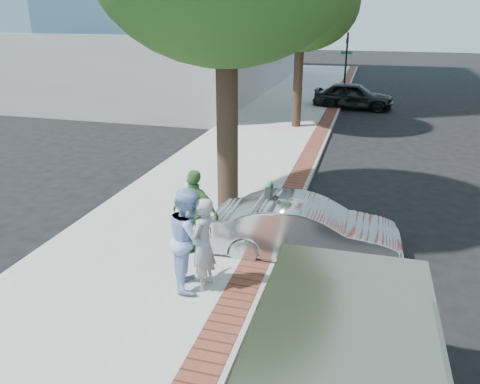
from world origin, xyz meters
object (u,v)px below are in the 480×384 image
(parking_meter, at_px, (269,201))
(person_green, at_px, (196,213))
(sedan_silver, at_px, (305,230))
(person_officer, at_px, (189,238))
(bg_car, at_px, (353,96))
(person_gray, at_px, (203,244))

(parking_meter, bearing_deg, person_green, -150.21)
(parking_meter, distance_m, sedan_silver, 0.99)
(parking_meter, xyz_separation_m, person_officer, (-1.04, -1.95, -0.09))
(parking_meter, height_order, sedan_silver, parking_meter)
(parking_meter, xyz_separation_m, sedan_silver, (0.81, -0.07, -0.55))
(sedan_silver, bearing_deg, person_green, 105.67)
(person_officer, bearing_deg, bg_car, -26.01)
(bg_car, bearing_deg, sedan_silver, -178.97)
(sedan_silver, bearing_deg, person_gray, 137.39)
(person_gray, xyz_separation_m, person_green, (-0.58, 1.18, 0.04))
(person_gray, xyz_separation_m, person_officer, (-0.26, 0.01, 0.08))
(sedan_silver, bearing_deg, bg_car, -2.69)
(person_gray, bearing_deg, person_green, -146.62)
(person_gray, height_order, sedan_silver, person_gray)
(person_officer, distance_m, sedan_silver, 2.68)
(person_green, bearing_deg, person_officer, 118.07)
(sedan_silver, relative_size, bg_car, 0.93)
(person_officer, xyz_separation_m, bg_car, (1.95, 19.12, -0.39))
(person_green, bearing_deg, person_gray, 128.84)
(person_officer, height_order, person_green, person_officer)
(person_gray, bearing_deg, bg_car, -177.88)
(sedan_silver, bearing_deg, parking_meter, 82.62)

